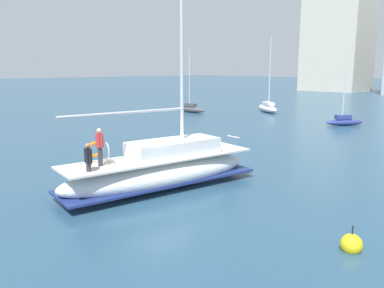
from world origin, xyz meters
name	(u,v)px	position (x,y,z in m)	size (l,w,h in m)	color
ground_plane	(158,188)	(0.00, 0.00, 0.00)	(400.00, 400.00, 0.00)	#284C66
main_sailboat	(162,169)	(0.14, 0.13, 0.92)	(3.76, 9.85, 14.22)	white
moored_sloop_far	(344,121)	(-2.98, 25.51, 0.43)	(2.86, 3.60, 5.02)	navy
moored_catamaran	(267,107)	(-14.97, 29.95, 0.61)	(5.23, 4.10, 9.12)	white
moored_cutter_left	(191,108)	(-21.43, 22.90, 0.52)	(4.45, 1.15, 7.67)	#4C4C51
mooring_buoy	(351,244)	(9.02, 0.15, 0.20)	(0.66, 0.66, 0.93)	yellow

